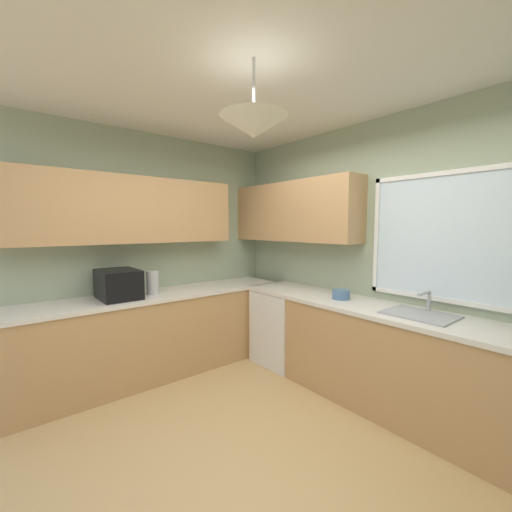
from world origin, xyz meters
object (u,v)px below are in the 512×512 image
at_px(dishwasher, 284,327).
at_px(bowl, 341,294).
at_px(microwave, 118,284).
at_px(sink_assembly, 420,314).
at_px(kettle, 153,283).

relative_size(dishwasher, bowl, 4.95).
distance_m(microwave, sink_assembly, 2.81).
relative_size(dishwasher, microwave, 1.79).
xyz_separation_m(microwave, kettle, (0.02, 0.34, -0.02)).
relative_size(microwave, sink_assembly, 0.92).
bearing_deg(sink_assembly, kettle, -147.66).
height_order(dishwasher, kettle, kettle).
xyz_separation_m(sink_assembly, bowl, (-0.78, -0.01, 0.03)).
bearing_deg(microwave, sink_assembly, 38.07).
relative_size(kettle, bowl, 1.45).
bearing_deg(dishwasher, bowl, 2.22).
bearing_deg(bowl, dishwasher, -177.78).
distance_m(microwave, bowl, 2.25).
bearing_deg(dishwasher, microwave, -111.28).
bearing_deg(microwave, dishwasher, 68.72).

